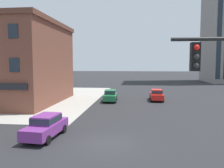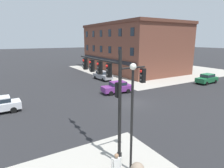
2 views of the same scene
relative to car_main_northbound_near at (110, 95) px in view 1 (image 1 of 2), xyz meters
The scene contains 5 objects.
ground_plane 17.73m from the car_main_northbound_near, 83.86° to the right, with size 320.00×320.00×0.00m, color #262628.
sidewalk_far_corner 18.29m from the car_main_northbound_near, behind, with size 32.00×32.00×0.02m, color #A8A399.
car_main_northbound_near is the anchor object (origin of this frame).
car_main_northbound_far 17.06m from the car_main_northbound_near, 99.41° to the right, with size 2.16×4.53×1.68m.
car_cross_westbound 6.92m from the car_main_northbound_near, 12.24° to the left, with size 1.90×4.40×1.68m.
Camera 1 is at (2.00, -15.14, 5.43)m, focal length 36.68 mm.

